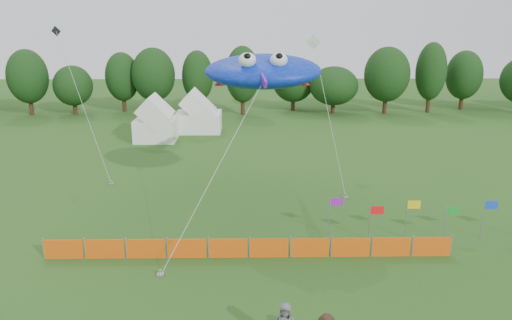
{
  "coord_description": "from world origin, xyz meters",
  "views": [
    {
      "loc": [
        -0.34,
        -15.4,
        11.36
      ],
      "look_at": [
        0.0,
        6.0,
        5.2
      ],
      "focal_mm": 35.0,
      "sensor_mm": 36.0,
      "label": 1
    }
  ],
  "objects_px": {
    "tent_right": "(199,116)",
    "stingray_kite": "(263,70)",
    "tent_left": "(156,122)",
    "barrier_fence": "(249,248)"
  },
  "relations": [
    {
      "from": "tent_right",
      "to": "stingray_kite",
      "type": "relative_size",
      "value": 0.28
    },
    {
      "from": "tent_left",
      "to": "barrier_fence",
      "type": "distance_m",
      "value": 25.96
    },
    {
      "from": "tent_right",
      "to": "stingray_kite",
      "type": "distance_m",
      "value": 23.4
    },
    {
      "from": "tent_left",
      "to": "barrier_fence",
      "type": "relative_size",
      "value": 0.2
    },
    {
      "from": "tent_right",
      "to": "stingray_kite",
      "type": "height_order",
      "value": "stingray_kite"
    },
    {
      "from": "barrier_fence",
      "to": "stingray_kite",
      "type": "height_order",
      "value": "stingray_kite"
    },
    {
      "from": "tent_left",
      "to": "tent_right",
      "type": "height_order",
      "value": "tent_left"
    },
    {
      "from": "barrier_fence",
      "to": "stingray_kite",
      "type": "distance_m",
      "value": 10.22
    },
    {
      "from": "tent_left",
      "to": "tent_right",
      "type": "distance_m",
      "value": 5.16
    },
    {
      "from": "barrier_fence",
      "to": "tent_left",
      "type": "bearing_deg",
      "value": 109.72
    }
  ]
}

